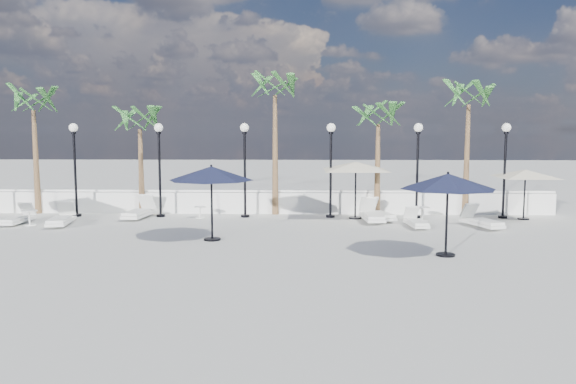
{
  "coord_description": "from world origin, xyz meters",
  "views": [
    {
      "loc": [
        2.37,
        -16.26,
        3.59
      ],
      "look_at": [
        1.87,
        2.41,
        1.5
      ],
      "focal_mm": 35.0,
      "sensor_mm": 36.0,
      "label": 1
    }
  ],
  "objects_px": {
    "lounger_7": "(481,221)",
    "parasol_cream_sq_a": "(356,162)",
    "lounger_3": "(139,212)",
    "lounger_5": "(378,214)",
    "lounger_1": "(18,218)",
    "lounger_2": "(61,219)",
    "parasol_cream_sq_b": "(526,170)",
    "parasol_navy_mid": "(211,174)",
    "parasol_navy_right": "(448,182)",
    "lounger_6": "(416,222)",
    "lounger_4": "(372,215)"
  },
  "relations": [
    {
      "from": "lounger_7",
      "to": "parasol_cream_sq_a",
      "type": "relative_size",
      "value": 0.4
    },
    {
      "from": "lounger_3",
      "to": "lounger_5",
      "type": "relative_size",
      "value": 1.04
    },
    {
      "from": "lounger_1",
      "to": "lounger_7",
      "type": "xyz_separation_m",
      "value": [
        17.4,
        -0.28,
        0.02
      ]
    },
    {
      "from": "lounger_2",
      "to": "lounger_7",
      "type": "relative_size",
      "value": 1.03
    },
    {
      "from": "lounger_7",
      "to": "parasol_cream_sq_b",
      "type": "relative_size",
      "value": 0.48
    },
    {
      "from": "lounger_3",
      "to": "parasol_cream_sq_a",
      "type": "xyz_separation_m",
      "value": [
        8.74,
        0.16,
        2.02
      ]
    },
    {
      "from": "lounger_5",
      "to": "parasol_cream_sq_a",
      "type": "relative_size",
      "value": 0.42
    },
    {
      "from": "lounger_3",
      "to": "parasol_cream_sq_b",
      "type": "height_order",
      "value": "parasol_cream_sq_b"
    },
    {
      "from": "lounger_7",
      "to": "parasol_navy_mid",
      "type": "xyz_separation_m",
      "value": [
        -9.51,
        -2.6,
        1.92
      ]
    },
    {
      "from": "lounger_5",
      "to": "parasol_navy_right",
      "type": "bearing_deg",
      "value": -99.06
    },
    {
      "from": "lounger_1",
      "to": "lounger_7",
      "type": "height_order",
      "value": "lounger_7"
    },
    {
      "from": "parasol_cream_sq_a",
      "to": "lounger_6",
      "type": "bearing_deg",
      "value": -43.65
    },
    {
      "from": "lounger_4",
      "to": "lounger_5",
      "type": "bearing_deg",
      "value": 48.42
    },
    {
      "from": "lounger_3",
      "to": "lounger_4",
      "type": "xyz_separation_m",
      "value": [
        9.32,
        -0.56,
        -0.0
      ]
    },
    {
      "from": "lounger_1",
      "to": "parasol_cream_sq_b",
      "type": "bearing_deg",
      "value": 7.16
    },
    {
      "from": "lounger_2",
      "to": "lounger_6",
      "type": "height_order",
      "value": "lounger_2"
    },
    {
      "from": "lounger_2",
      "to": "lounger_6",
      "type": "bearing_deg",
      "value": -9.51
    },
    {
      "from": "lounger_3",
      "to": "parasol_cream_sq_a",
      "type": "bearing_deg",
      "value": 8.0
    },
    {
      "from": "lounger_3",
      "to": "lounger_5",
      "type": "distance_m",
      "value": 9.62
    },
    {
      "from": "lounger_2",
      "to": "lounger_4",
      "type": "relative_size",
      "value": 0.98
    },
    {
      "from": "lounger_6",
      "to": "parasol_navy_mid",
      "type": "relative_size",
      "value": 0.63
    },
    {
      "from": "lounger_2",
      "to": "parasol_navy_mid",
      "type": "distance_m",
      "value": 6.93
    },
    {
      "from": "lounger_2",
      "to": "parasol_cream_sq_a",
      "type": "relative_size",
      "value": 0.42
    },
    {
      "from": "lounger_5",
      "to": "parasol_cream_sq_b",
      "type": "bearing_deg",
      "value": -15.6
    },
    {
      "from": "lounger_1",
      "to": "parasol_navy_mid",
      "type": "bearing_deg",
      "value": -17.77
    },
    {
      "from": "lounger_4",
      "to": "parasol_cream_sq_b",
      "type": "bearing_deg",
      "value": 2.56
    },
    {
      "from": "lounger_4",
      "to": "lounger_5",
      "type": "relative_size",
      "value": 1.02
    },
    {
      "from": "parasol_cream_sq_a",
      "to": "lounger_4",
      "type": "bearing_deg",
      "value": -50.54
    },
    {
      "from": "parasol_navy_right",
      "to": "lounger_1",
      "type": "bearing_deg",
      "value": 161.55
    },
    {
      "from": "lounger_1",
      "to": "lounger_6",
      "type": "bearing_deg",
      "value": 1.21
    },
    {
      "from": "lounger_7",
      "to": "parasol_navy_right",
      "type": "relative_size",
      "value": 0.76
    },
    {
      "from": "lounger_6",
      "to": "lounger_7",
      "type": "xyz_separation_m",
      "value": [
        2.39,
        0.01,
        0.03
      ]
    },
    {
      "from": "lounger_1",
      "to": "lounger_4",
      "type": "xyz_separation_m",
      "value": [
        13.54,
        0.96,
        0.04
      ]
    },
    {
      "from": "parasol_cream_sq_a",
      "to": "parasol_cream_sq_b",
      "type": "bearing_deg",
      "value": -0.0
    },
    {
      "from": "lounger_7",
      "to": "parasol_navy_mid",
      "type": "height_order",
      "value": "parasol_navy_mid"
    },
    {
      "from": "lounger_7",
      "to": "parasol_cream_sq_a",
      "type": "height_order",
      "value": "parasol_cream_sq_a"
    },
    {
      "from": "lounger_2",
      "to": "lounger_7",
      "type": "height_order",
      "value": "lounger_2"
    },
    {
      "from": "lounger_4",
      "to": "parasol_navy_mid",
      "type": "bearing_deg",
      "value": -149.8
    },
    {
      "from": "lounger_4",
      "to": "parasol_navy_mid",
      "type": "xyz_separation_m",
      "value": [
        -5.65,
        -3.84,
        1.9
      ]
    },
    {
      "from": "lounger_3",
      "to": "parasol_navy_right",
      "type": "xyz_separation_m",
      "value": [
        10.7,
        -6.49,
        1.85
      ]
    },
    {
      "from": "lounger_1",
      "to": "lounger_4",
      "type": "relative_size",
      "value": 0.85
    },
    {
      "from": "lounger_4",
      "to": "lounger_3",
      "type": "bearing_deg",
      "value": 172.55
    },
    {
      "from": "lounger_5",
      "to": "parasol_navy_right",
      "type": "height_order",
      "value": "parasol_navy_right"
    },
    {
      "from": "lounger_3",
      "to": "lounger_2",
      "type": "bearing_deg",
      "value": -137.22
    },
    {
      "from": "lounger_6",
      "to": "parasol_navy_right",
      "type": "distance_m",
      "value": 5.06
    },
    {
      "from": "lounger_1",
      "to": "lounger_4",
      "type": "distance_m",
      "value": 13.58
    },
    {
      "from": "lounger_4",
      "to": "lounger_6",
      "type": "height_order",
      "value": "lounger_4"
    },
    {
      "from": "lounger_3",
      "to": "lounger_7",
      "type": "bearing_deg",
      "value": -0.77
    },
    {
      "from": "parasol_navy_mid",
      "to": "lounger_2",
      "type": "bearing_deg",
      "value": 156.67
    },
    {
      "from": "lounger_3",
      "to": "parasol_navy_mid",
      "type": "relative_size",
      "value": 0.8
    }
  ]
}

